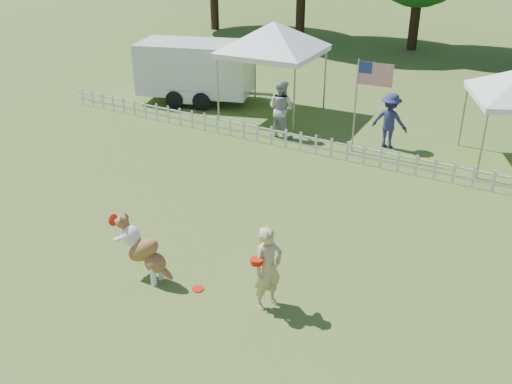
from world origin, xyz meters
TOP-DOWN VIEW (x-y plane):
  - ground at (0.00, 0.00)m, footprint 120.00×120.00m
  - picket_fence at (0.00, 7.00)m, footprint 22.00×0.08m
  - handler at (1.07, -0.02)m, footprint 0.59×0.69m
  - dog at (-1.41, -0.48)m, footprint 1.25×0.44m
  - frisbee_on_turf at (-0.32, -0.27)m, footprint 0.28×0.28m
  - canopy_tent_left at (-4.15, 9.62)m, footprint 3.24×3.24m
  - cargo_trailer at (-7.40, 9.55)m, footprint 5.56×3.76m
  - flag_pole at (-0.41, 7.78)m, footprint 1.08×0.20m
  - spectator_a at (-2.86, 7.83)m, footprint 0.99×0.83m
  - spectator_b at (0.39, 8.65)m, footprint 1.11×0.65m

SIDE VIEW (x-z plane):
  - ground at x=0.00m, z-range 0.00..0.00m
  - frisbee_on_turf at x=-0.32m, z-range 0.00..0.02m
  - picket_fence at x=0.00m, z-range 0.00..0.60m
  - dog at x=-1.41m, z-range 0.00..1.28m
  - handler at x=1.07m, z-range 0.00..1.61m
  - spectator_b at x=0.39m, z-range 0.00..1.69m
  - spectator_a at x=-2.86m, z-range 0.00..1.83m
  - cargo_trailer at x=-7.40m, z-range 0.00..2.25m
  - flag_pole at x=-0.41m, z-range 0.00..2.79m
  - canopy_tent_left at x=-4.15m, z-range 0.00..3.14m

